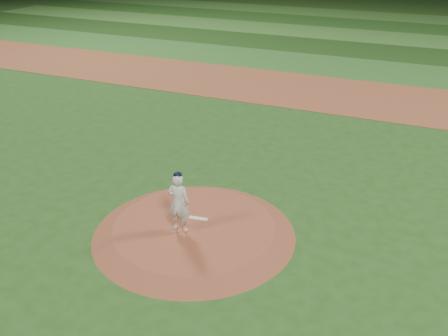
# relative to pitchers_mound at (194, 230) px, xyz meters

# --- Properties ---
(ground) EXTENTS (120.00, 120.00, 0.00)m
(ground) POSITION_rel_pitchers_mound_xyz_m (0.00, 0.00, -0.12)
(ground) COLOR #224D18
(ground) RESTS_ON ground
(infield_dirt_band) EXTENTS (70.00, 6.00, 0.02)m
(infield_dirt_band) POSITION_rel_pitchers_mound_xyz_m (0.00, 14.00, -0.12)
(infield_dirt_band) COLOR brown
(infield_dirt_band) RESTS_ON ground
(outfield_stripe_0) EXTENTS (70.00, 5.00, 0.02)m
(outfield_stripe_0) POSITION_rel_pitchers_mound_xyz_m (0.00, 19.50, -0.12)
(outfield_stripe_0) COLOR #2D6524
(outfield_stripe_0) RESTS_ON ground
(outfield_stripe_1) EXTENTS (70.00, 5.00, 0.02)m
(outfield_stripe_1) POSITION_rel_pitchers_mound_xyz_m (0.00, 24.50, -0.12)
(outfield_stripe_1) COLOR #1B3F14
(outfield_stripe_1) RESTS_ON ground
(outfield_stripe_2) EXTENTS (70.00, 5.00, 0.02)m
(outfield_stripe_2) POSITION_rel_pitchers_mound_xyz_m (0.00, 29.50, -0.12)
(outfield_stripe_2) COLOR #397229
(outfield_stripe_2) RESTS_ON ground
(outfield_stripe_3) EXTENTS (70.00, 5.00, 0.02)m
(outfield_stripe_3) POSITION_rel_pitchers_mound_xyz_m (0.00, 34.50, -0.12)
(outfield_stripe_3) COLOR #204C18
(outfield_stripe_3) RESTS_ON ground
(outfield_stripe_4) EXTENTS (70.00, 5.00, 0.02)m
(outfield_stripe_4) POSITION_rel_pitchers_mound_xyz_m (0.00, 39.50, -0.12)
(outfield_stripe_4) COLOR #387129
(outfield_stripe_4) RESTS_ON ground
(outfield_stripe_5) EXTENTS (70.00, 5.00, 0.02)m
(outfield_stripe_5) POSITION_rel_pitchers_mound_xyz_m (0.00, 44.50, -0.12)
(outfield_stripe_5) COLOR #264D18
(outfield_stripe_5) RESTS_ON ground
(pitchers_mound) EXTENTS (5.50, 5.50, 0.25)m
(pitchers_mound) POSITION_rel_pitchers_mound_xyz_m (0.00, 0.00, 0.00)
(pitchers_mound) COLOR brown
(pitchers_mound) RESTS_ON ground
(pitching_rubber) EXTENTS (0.55, 0.20, 0.03)m
(pitching_rubber) POSITION_rel_pitchers_mound_xyz_m (-0.05, 0.36, 0.14)
(pitching_rubber) COLOR white
(pitching_rubber) RESTS_ON pitchers_mound
(rosin_bag) EXTENTS (0.11, 0.11, 0.06)m
(rosin_bag) POSITION_rel_pitchers_mound_xyz_m (-0.89, 0.73, 0.16)
(rosin_bag) COLOR silver
(rosin_bag) RESTS_ON pitchers_mound
(pitcher_on_mound) EXTENTS (0.63, 0.44, 1.72)m
(pitcher_on_mound) POSITION_rel_pitchers_mound_xyz_m (-0.25, -0.33, 0.97)
(pitcher_on_mound) COLOR white
(pitcher_on_mound) RESTS_ON pitchers_mound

